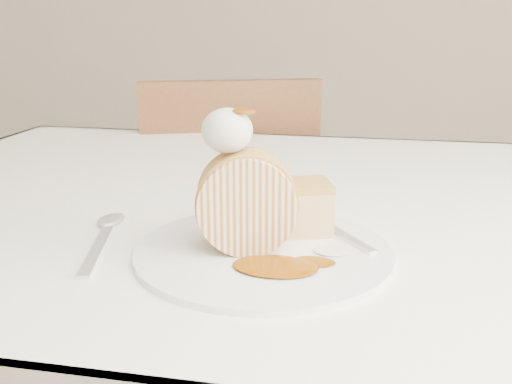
# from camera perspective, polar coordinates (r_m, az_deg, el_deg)

# --- Properties ---
(table) EXTENTS (1.40, 0.90, 0.75)m
(table) POSITION_cam_1_polar(r_m,az_deg,el_deg) (0.83, 6.15, -6.50)
(table) COLOR white
(table) RESTS_ON ground
(chair_far) EXTENTS (0.52, 0.52, 0.86)m
(chair_far) POSITION_cam_1_polar(r_m,az_deg,el_deg) (1.46, -2.82, -3.07)
(chair_far) COLOR brown
(chair_far) RESTS_ON ground
(plate) EXTENTS (0.34, 0.34, 0.01)m
(plate) POSITION_cam_1_polar(r_m,az_deg,el_deg) (0.61, 0.75, -5.94)
(plate) COLOR white
(plate) RESTS_ON table
(roulade_slice) EXTENTS (0.11, 0.08, 0.10)m
(roulade_slice) POSITION_cam_1_polar(r_m,az_deg,el_deg) (0.59, -0.95, -1.04)
(roulade_slice) COLOR beige
(roulade_slice) RESTS_ON plate
(cake_chunk) EXTENTS (0.07, 0.07, 0.05)m
(cake_chunk) POSITION_cam_1_polar(r_m,az_deg,el_deg) (0.65, 4.68, -1.81)
(cake_chunk) COLOR tan
(cake_chunk) RESTS_ON plate
(whipped_cream) EXTENTS (0.05, 0.05, 0.05)m
(whipped_cream) POSITION_cam_1_polar(r_m,az_deg,el_deg) (0.58, -2.91, 6.15)
(whipped_cream) COLOR silver
(whipped_cream) RESTS_ON roulade_slice
(caramel_drizzle) EXTENTS (0.03, 0.02, 0.01)m
(caramel_drizzle) POSITION_cam_1_polar(r_m,az_deg,el_deg) (0.57, -1.32, 8.64)
(caramel_drizzle) COLOR #723904
(caramel_drizzle) RESTS_ON whipped_cream
(caramel_pool) EXTENTS (0.10, 0.08, 0.00)m
(caramel_pool) POSITION_cam_1_polar(r_m,az_deg,el_deg) (0.56, 1.94, -7.42)
(caramel_pool) COLOR #723904
(caramel_pool) RESTS_ON plate
(fork) EXTENTS (0.12, 0.14, 0.00)m
(fork) POSITION_cam_1_polar(r_m,az_deg,el_deg) (0.65, 8.60, -4.23)
(fork) COLOR silver
(fork) RESTS_ON plate
(spoon) EXTENTS (0.07, 0.17, 0.00)m
(spoon) POSITION_cam_1_polar(r_m,az_deg,el_deg) (0.64, -15.62, -5.60)
(spoon) COLOR silver
(spoon) RESTS_ON table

